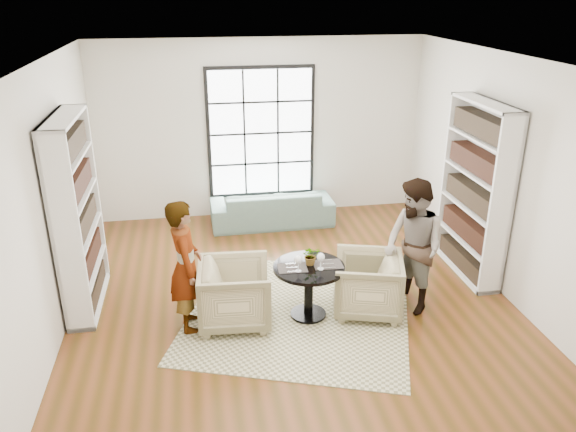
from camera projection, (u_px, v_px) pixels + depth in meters
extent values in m
plane|color=brown|center=(291.00, 296.00, 7.31)|extent=(6.00, 6.00, 0.00)
plane|color=silver|center=(261.00, 129.00, 9.47)|extent=(5.50, 0.00, 5.50)
plane|color=silver|center=(51.00, 202.00, 6.31)|extent=(0.00, 6.00, 6.00)
plane|color=silver|center=(503.00, 176.00, 7.16)|extent=(0.00, 6.00, 6.00)
plane|color=silver|center=(364.00, 326.00, 4.00)|extent=(5.50, 0.00, 5.50)
plane|color=white|center=(292.00, 59.00, 6.17)|extent=(6.00, 6.00, 0.00)
cube|color=black|center=(261.00, 133.00, 9.47)|extent=(1.82, 0.06, 2.22)
cube|color=white|center=(261.00, 133.00, 9.44)|extent=(1.70, 0.02, 2.10)
cube|color=beige|center=(299.00, 313.00, 6.94)|extent=(3.36, 3.36, 0.01)
cylinder|color=black|center=(308.00, 314.00, 6.88)|extent=(0.44, 0.44, 0.04)
cylinder|color=black|center=(309.00, 292.00, 6.76)|extent=(0.11, 0.11, 0.60)
cylinder|color=black|center=(309.00, 268.00, 6.63)|extent=(0.85, 0.85, 0.04)
imported|color=#749B93|center=(272.00, 207.00, 9.44)|extent=(2.04, 0.82, 0.59)
imported|color=#C7B78E|center=(235.00, 294.00, 6.62)|extent=(0.90, 0.88, 0.77)
imported|color=#C1AF8A|center=(367.00, 284.00, 6.85)|extent=(1.01, 0.99, 0.74)
imported|color=gray|center=(186.00, 266.00, 6.38)|extent=(0.42, 0.61, 1.59)
imported|color=gray|center=(413.00, 247.00, 6.76)|extent=(0.83, 0.95, 1.67)
cube|color=black|center=(292.00, 268.00, 6.58)|extent=(0.35, 0.27, 0.01)
cube|color=black|center=(328.00, 264.00, 6.66)|extent=(0.35, 0.27, 0.01)
cylinder|color=silver|center=(298.00, 271.00, 6.50)|extent=(0.07, 0.07, 0.01)
cylinder|color=silver|center=(298.00, 267.00, 6.48)|extent=(0.01, 0.01, 0.12)
sphere|color=maroon|center=(298.00, 260.00, 6.44)|extent=(0.09, 0.09, 0.09)
ellipsoid|color=white|center=(298.00, 260.00, 6.44)|extent=(0.09, 0.09, 0.10)
cylinder|color=silver|center=(321.00, 269.00, 6.55)|extent=(0.08, 0.08, 0.01)
cylinder|color=silver|center=(321.00, 264.00, 6.53)|extent=(0.01, 0.01, 0.12)
sphere|color=maroon|center=(321.00, 257.00, 6.50)|extent=(0.09, 0.09, 0.09)
ellipsoid|color=white|center=(321.00, 257.00, 6.50)|extent=(0.09, 0.09, 0.10)
imported|color=gray|center=(311.00, 255.00, 6.63)|extent=(0.21, 0.18, 0.23)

